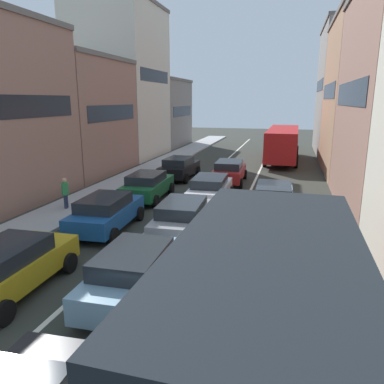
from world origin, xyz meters
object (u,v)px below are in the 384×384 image
(sedan_left_lane_fourth, at_px, (148,185))
(wagon_right_lane_far, at_px, (273,198))
(pedestrian_near_kerb, at_px, (65,192))
(sedan_left_lane_third, at_px, (106,212))
(sedan_centre_lane_fifth, at_px, (229,171))
(hatchback_centre_lane_third, at_px, (183,217))
(bus_mid_queue_primary, at_px, (283,142))
(removalist_box_truck, at_px, (268,314))
(sedan_right_lane_behind_truck, at_px, (267,235))
(sedan_centre_lane_second, at_px, (136,271))
(coupe_centre_lane_fourth, at_px, (210,189))
(sedan_left_lane_fifth, at_px, (179,167))
(wagon_left_lane_second, at_px, (9,266))

(sedan_left_lane_fourth, height_order, wagon_right_lane_far, same)
(sedan_left_lane_fourth, xyz_separation_m, pedestrian_near_kerb, (-3.12, -3.07, 0.15))
(sedan_left_lane_third, bearing_deg, sedan_centre_lane_fifth, -21.49)
(hatchback_centre_lane_third, height_order, sedan_left_lane_third, same)
(sedan_left_lane_third, relative_size, bus_mid_queue_primary, 0.42)
(hatchback_centre_lane_third, distance_m, pedestrian_near_kerb, 6.87)
(removalist_box_truck, height_order, wagon_right_lane_far, removalist_box_truck)
(sedan_centre_lane_fifth, distance_m, sedan_right_lane_behind_truck, 11.93)
(sedan_centre_lane_second, relative_size, coupe_centre_lane_fourth, 1.00)
(sedan_left_lane_fifth, distance_m, sedan_right_lane_behind_truck, 13.79)
(sedan_right_lane_behind_truck, distance_m, bus_mid_queue_primary, 21.56)
(hatchback_centre_lane_third, distance_m, bus_mid_queue_primary, 20.59)
(wagon_left_lane_second, height_order, sedan_right_lane_behind_truck, same)
(sedan_centre_lane_second, bearing_deg, sedan_left_lane_third, 33.89)
(sedan_left_lane_third, bearing_deg, bus_mid_queue_primary, -20.86)
(hatchback_centre_lane_third, distance_m, coupe_centre_lane_fourth, 4.99)
(sedan_left_lane_fourth, bearing_deg, wagon_right_lane_far, -100.71)
(sedan_left_lane_fourth, height_order, sedan_left_lane_fifth, same)
(wagon_left_lane_second, height_order, sedan_centre_lane_fifth, same)
(sedan_centre_lane_fifth, xyz_separation_m, wagon_right_lane_far, (3.17, -6.31, 0.00))
(sedan_left_lane_fifth, bearing_deg, sedan_left_lane_fourth, -179.14)
(coupe_centre_lane_fourth, height_order, sedan_right_lane_behind_truck, same)
(wagon_right_lane_far, bearing_deg, hatchback_centre_lane_third, 138.14)
(wagon_left_lane_second, relative_size, hatchback_centre_lane_third, 0.99)
(coupe_centre_lane_fourth, xyz_separation_m, pedestrian_near_kerb, (-6.64, -3.10, 0.15))
(wagon_left_lane_second, relative_size, coupe_centre_lane_fourth, 1.00)
(hatchback_centre_lane_third, height_order, coupe_centre_lane_fourth, same)
(sedan_centre_lane_second, xyz_separation_m, sedan_left_lane_fourth, (-3.57, 9.92, 0.00))
(wagon_left_lane_second, xyz_separation_m, hatchback_centre_lane_third, (3.48, 5.59, 0.00))
(sedan_left_lane_third, bearing_deg, wagon_right_lane_far, -61.37)
(removalist_box_truck, height_order, wagon_left_lane_second, removalist_box_truck)
(hatchback_centre_lane_third, distance_m, sedan_right_lane_behind_truck, 3.60)
(sedan_centre_lane_fifth, height_order, wagon_right_lane_far, same)
(sedan_left_lane_fourth, relative_size, pedestrian_near_kerb, 2.63)
(pedestrian_near_kerb, bearing_deg, coupe_centre_lane_fourth, -175.11)
(coupe_centre_lane_fourth, distance_m, bus_mid_queue_primary, 15.69)
(sedan_left_lane_fifth, distance_m, wagon_right_lane_far, 9.61)
(wagon_left_lane_second, relative_size, bus_mid_queue_primary, 0.41)
(pedestrian_near_kerb, bearing_deg, sedan_left_lane_fourth, -155.59)
(pedestrian_near_kerb, bearing_deg, hatchback_centre_lane_third, 143.89)
(sedan_centre_lane_second, xyz_separation_m, pedestrian_near_kerb, (-6.69, 6.86, 0.15))
(hatchback_centre_lane_third, height_order, wagon_right_lane_far, same)
(hatchback_centre_lane_third, relative_size, sedan_right_lane_behind_truck, 0.99)
(sedan_left_lane_third, bearing_deg, removalist_box_truck, -140.82)
(coupe_centre_lane_fourth, height_order, bus_mid_queue_primary, bus_mid_queue_primary)
(sedan_left_lane_fourth, relative_size, wagon_right_lane_far, 1.01)
(removalist_box_truck, relative_size, sedan_centre_lane_second, 1.78)
(sedan_left_lane_fifth, bearing_deg, coupe_centre_lane_fourth, -147.57)
(wagon_right_lane_far, bearing_deg, sedan_left_lane_third, 120.14)
(sedan_left_lane_fourth, distance_m, pedestrian_near_kerb, 4.38)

